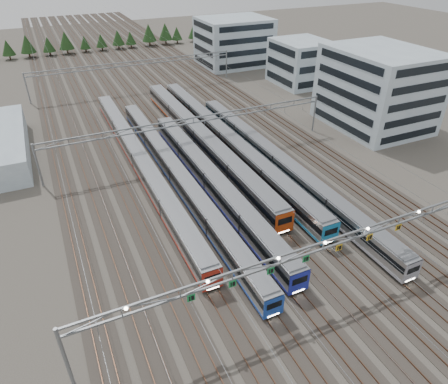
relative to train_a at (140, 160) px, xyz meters
name	(u,v)px	position (x,y,z in m)	size (l,w,h in m)	color
ground	(315,292)	(11.25, -38.51, -2.03)	(400.00, 400.00, 0.00)	#47423A
track_bed	(125,71)	(11.25, 61.49, -0.54)	(54.00, 260.00, 5.42)	#2D2823
train_a	(140,160)	(0.00, 0.00, 0.00)	(2.73, 66.93, 3.56)	black
train_b	(177,174)	(4.50, -7.49, -0.09)	(2.60, 64.96, 3.38)	black
train_c	(212,181)	(9.00, -12.29, 0.07)	(2.84, 51.76, 3.70)	black
train_d	(201,138)	(13.50, 3.69, 0.25)	(3.11, 62.93, 4.06)	black
train_e	(226,139)	(18.00, 1.45, 0.10)	(2.89, 67.49, 3.76)	black
train_f	(278,163)	(22.50, -11.35, -0.03)	(2.69, 61.96, 3.50)	black
gantry_near	(323,248)	(11.20, -38.62, 5.06)	(56.36, 0.61, 8.08)	gray
gantry_mid	(194,125)	(11.25, 1.49, 4.36)	(56.36, 0.36, 8.00)	gray
gantry_far	(135,67)	(11.25, 46.49, 4.36)	(56.36, 0.36, 8.00)	gray
depot_bldg_south	(378,89)	(53.46, -1.16, 6.35)	(18.00, 22.00, 16.76)	#9EAFBD
depot_bldg_mid	(301,62)	(56.19, 31.96, 4.04)	(14.00, 16.00, 12.13)	#9EAFBD
depot_bldg_north	(234,42)	(47.87, 59.08, 5.35)	(22.00, 18.00, 14.76)	#9EAFBD
treeline	(90,40)	(7.20, 98.00, 2.20)	(87.50, 5.60, 7.02)	#332114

